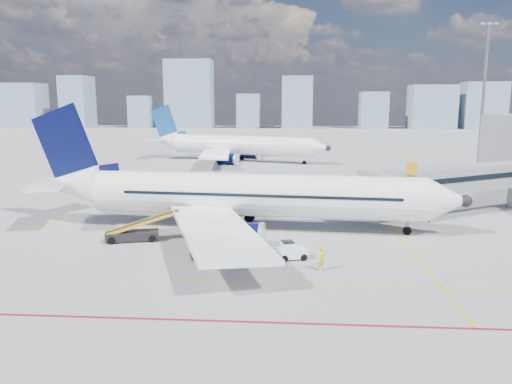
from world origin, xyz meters
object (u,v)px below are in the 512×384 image
baggage_tug (291,251)px  belt_loader (134,233)px  second_aircraft (234,145)px  main_aircraft (237,195)px  cargo_dolly (211,246)px  ramp_worker (322,258)px

baggage_tug → belt_loader: belt_loader is taller
second_aircraft → main_aircraft: bearing=-65.1°
second_aircraft → cargo_dolly: 64.08m
cargo_dolly → ramp_worker: (8.33, -2.14, -0.09)m
main_aircraft → baggage_tug: size_ratio=17.81×
main_aircraft → second_aircraft: 54.66m
main_aircraft → second_aircraft: size_ratio=1.09×
cargo_dolly → ramp_worker: bearing=-32.1°
baggage_tug → second_aircraft: bearing=83.9°
main_aircraft → baggage_tug: (5.15, -9.31, -2.52)m
baggage_tug → cargo_dolly: bearing=165.5°
main_aircraft → belt_loader: (-8.46, -5.04, -2.54)m
main_aircraft → second_aircraft: main_aircraft is taller
belt_loader → ramp_worker: bearing=-37.7°
main_aircraft → cargo_dolly: main_aircraft is taller
main_aircraft → belt_loader: 10.17m
cargo_dolly → baggage_tug: bearing=-15.7°
belt_loader → baggage_tug: bearing=-32.4°
baggage_tug → ramp_worker: bearing=-63.3°
belt_loader → ramp_worker: belt_loader is taller
main_aircraft → ramp_worker: bearing=-52.8°
second_aircraft → cargo_dolly: (5.54, -63.80, -2.25)m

